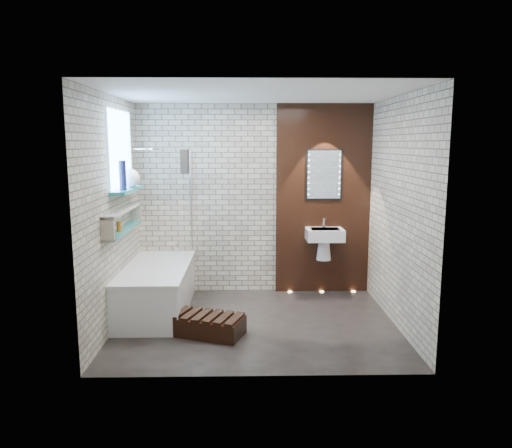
{
  "coord_description": "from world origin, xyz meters",
  "views": [
    {
      "loc": [
        -0.11,
        -5.41,
        2.07
      ],
      "look_at": [
        0.0,
        0.15,
        1.15
      ],
      "focal_mm": 34.26,
      "sensor_mm": 36.0,
      "label": 1
    }
  ],
  "objects_px": {
    "bath_screen": "(188,205)",
    "washbasin": "(324,239)",
    "bathtub": "(157,289)",
    "led_mirror": "(324,175)",
    "walnut_step": "(202,325)"
  },
  "relations": [
    {
      "from": "led_mirror",
      "to": "walnut_step",
      "type": "bearing_deg",
      "value": -135.33
    },
    {
      "from": "walnut_step",
      "to": "led_mirror",
      "type": "bearing_deg",
      "value": 44.67
    },
    {
      "from": "bathtub",
      "to": "bath_screen",
      "type": "relative_size",
      "value": 1.24
    },
    {
      "from": "led_mirror",
      "to": "walnut_step",
      "type": "distance_m",
      "value": 2.67
    },
    {
      "from": "bath_screen",
      "to": "washbasin",
      "type": "xyz_separation_m",
      "value": [
        1.82,
        0.18,
        -0.49
      ]
    },
    {
      "from": "bathtub",
      "to": "led_mirror",
      "type": "bearing_deg",
      "value": 19.78
    },
    {
      "from": "bathtub",
      "to": "led_mirror",
      "type": "relative_size",
      "value": 2.49
    },
    {
      "from": "bath_screen",
      "to": "led_mirror",
      "type": "height_order",
      "value": "led_mirror"
    },
    {
      "from": "bathtub",
      "to": "led_mirror",
      "type": "xyz_separation_m",
      "value": [
        2.17,
        0.78,
        1.36
      ]
    },
    {
      "from": "bath_screen",
      "to": "led_mirror",
      "type": "xyz_separation_m",
      "value": [
        1.82,
        0.34,
        0.37
      ]
    },
    {
      "from": "bath_screen",
      "to": "walnut_step",
      "type": "relative_size",
      "value": 1.56
    },
    {
      "from": "bath_screen",
      "to": "washbasin",
      "type": "distance_m",
      "value": 1.89
    },
    {
      "from": "bathtub",
      "to": "led_mirror",
      "type": "height_order",
      "value": "led_mirror"
    },
    {
      "from": "bath_screen",
      "to": "led_mirror",
      "type": "bearing_deg",
      "value": 10.66
    },
    {
      "from": "led_mirror",
      "to": "bathtub",
      "type": "bearing_deg",
      "value": -160.22
    }
  ]
}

